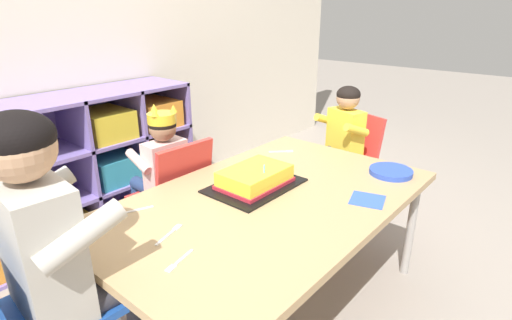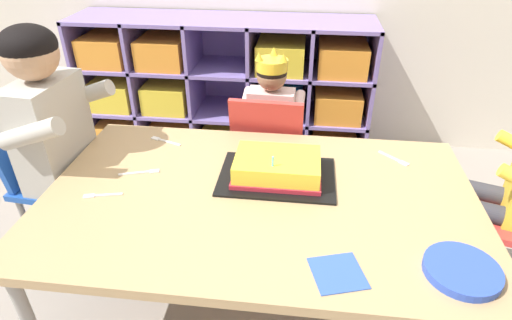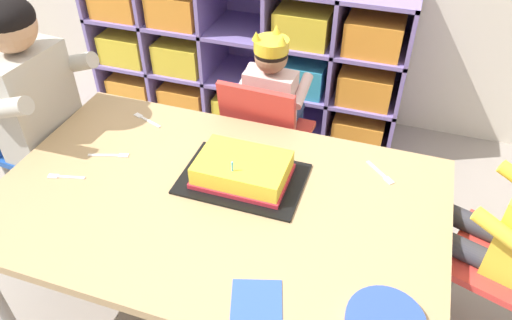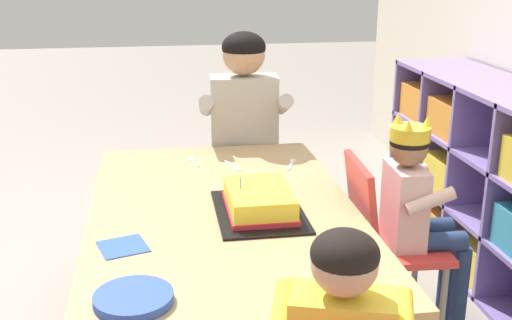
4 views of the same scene
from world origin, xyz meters
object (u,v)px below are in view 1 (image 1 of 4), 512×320
at_px(fork_scattered_mid_table, 283,151).
at_px(fork_near_child_seat, 170,233).
at_px(child_with_crown, 161,165).
at_px(classroom_chair_adult_side, 35,315).
at_px(birthday_cake_on_tray, 255,179).
at_px(fork_by_napkin, 178,262).
at_px(classroom_chair_guest_side, 349,157).
at_px(activity_table, 268,206).
at_px(fork_near_cake_tray, 132,211).
at_px(adult_helper_seated, 63,239).
at_px(paper_plate_stack, 391,172).
at_px(classroom_chair_blue, 176,193).
at_px(guest_at_table_side, 338,139).

relative_size(fork_scattered_mid_table, fork_near_child_seat, 0.74).
height_order(child_with_crown, classroom_chair_adult_side, child_with_crown).
height_order(birthday_cake_on_tray, fork_by_napkin, birthday_cake_on_tray).
distance_m(classroom_chair_guest_side, fork_by_napkin, 1.49).
distance_m(activity_table, fork_near_child_seat, 0.44).
height_order(birthday_cake_on_tray, fork_near_cake_tray, birthday_cake_on_tray).
bearing_deg(adult_helper_seated, fork_near_child_seat, -102.28).
relative_size(classroom_chair_adult_side, classroom_chair_guest_side, 1.03).
height_order(adult_helper_seated, fork_near_child_seat, adult_helper_seated).
bearing_deg(classroom_chair_guest_side, fork_near_child_seat, -70.36).
relative_size(adult_helper_seated, paper_plate_stack, 5.32).
bearing_deg(fork_by_napkin, child_with_crown, 42.76).
distance_m(classroom_chair_blue, fork_scattered_mid_table, 0.60).
bearing_deg(child_with_crown, guest_at_table_side, 151.30).
xyz_separation_m(birthday_cake_on_tray, paper_plate_stack, (0.52, -0.40, -0.02)).
relative_size(birthday_cake_on_tray, fork_near_cake_tray, 2.92).
xyz_separation_m(classroom_chair_guest_side, guest_at_table_side, (-0.10, 0.03, 0.13)).
bearing_deg(adult_helper_seated, fork_by_napkin, -133.05).
distance_m(activity_table, fork_by_napkin, 0.53).
distance_m(classroom_chair_blue, adult_helper_seated, 0.86).
relative_size(child_with_crown, classroom_chair_guest_side, 1.23).
bearing_deg(child_with_crown, birthday_cake_on_tray, 99.45).
bearing_deg(paper_plate_stack, classroom_chair_adult_side, 161.80).
xyz_separation_m(classroom_chair_blue, fork_by_napkin, (-0.50, -0.65, 0.15)).
xyz_separation_m(classroom_chair_blue, birthday_cake_on_tray, (0.07, -0.46, 0.19)).
relative_size(paper_plate_stack, fork_near_cake_tray, 1.42).
xyz_separation_m(classroom_chair_guest_side, fork_near_child_seat, (-1.39, -0.04, 0.12)).
height_order(activity_table, adult_helper_seated, adult_helper_seated).
height_order(paper_plate_stack, fork_near_child_seat, paper_plate_stack).
xyz_separation_m(fork_scattered_mid_table, fork_near_child_seat, (-0.92, -0.20, 0.00)).
bearing_deg(fork_scattered_mid_table, fork_near_child_seat, 56.29).
bearing_deg(adult_helper_seated, classroom_chair_blue, -56.67).
distance_m(birthday_cake_on_tray, fork_near_child_seat, 0.49).
bearing_deg(child_with_crown, classroom_chair_adult_side, 33.53).
distance_m(guest_at_table_side, fork_near_child_seat, 1.29).
distance_m(classroom_chair_guest_side, paper_plate_stack, 0.58).
height_order(paper_plate_stack, fork_near_cake_tray, paper_plate_stack).
bearing_deg(classroom_chair_blue, fork_near_child_seat, 52.93).
distance_m(guest_at_table_side, paper_plate_stack, 0.53).
relative_size(classroom_chair_blue, paper_plate_stack, 3.49).
bearing_deg(activity_table, fork_near_cake_tray, 143.03).
bearing_deg(guest_at_table_side, fork_near_cake_tray, -79.48).
relative_size(child_with_crown, fork_near_cake_tray, 6.07).
distance_m(adult_helper_seated, birthday_cake_on_tray, 0.80).
relative_size(classroom_chair_guest_side, fork_by_napkin, 5.42).
relative_size(child_with_crown, classroom_chair_adult_side, 1.20).
distance_m(activity_table, paper_plate_stack, 0.63).
bearing_deg(activity_table, paper_plate_stack, -26.53).
height_order(adult_helper_seated, birthday_cake_on_tray, adult_helper_seated).
relative_size(guest_at_table_side, birthday_cake_on_tray, 2.14).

